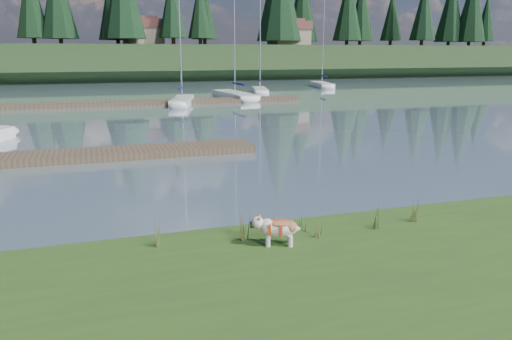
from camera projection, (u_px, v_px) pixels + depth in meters
name	position (u px, v px, depth m)	size (l,w,h in m)	color
ground	(124.00, 105.00, 40.48)	(200.00, 200.00, 0.00)	slate
bank	(296.00, 340.00, 7.18)	(60.00, 9.00, 0.35)	#2E4D1B
ridge	(105.00, 63.00, 79.64)	(200.00, 20.00, 5.00)	#1D3218
bulldog	(278.00, 227.00, 10.21)	(1.01, 0.63, 0.60)	silver
dock_near	(57.00, 157.00, 19.83)	(16.00, 2.00, 0.30)	#4C3D2C
dock_far	(149.00, 103.00, 41.06)	(26.00, 2.20, 0.30)	#4C3D2C
sailboat_bg_2	(183.00, 100.00, 41.50)	(3.32, 7.30, 10.88)	white
sailboat_bg_3	(232.00, 94.00, 47.03)	(2.41, 9.29, 13.36)	white
sailboat_bg_4	(260.00, 90.00, 52.13)	(2.90, 6.78, 9.97)	white
sailboat_bg_5	(321.00, 84.00, 61.91)	(3.26, 8.07, 11.32)	white
weed_0	(244.00, 228.00, 10.49)	(0.17, 0.14, 0.62)	#475B23
weed_1	(302.00, 224.00, 11.03)	(0.17, 0.14, 0.40)	#475B23
weed_2	(375.00, 217.00, 11.18)	(0.17, 0.14, 0.62)	#475B23
weed_3	(156.00, 233.00, 10.18)	(0.17, 0.14, 0.65)	#475B23
weed_4	(319.00, 229.00, 10.69)	(0.17, 0.14, 0.40)	#475B23
weed_5	(414.00, 211.00, 11.64)	(0.17, 0.14, 0.58)	#475B23
mud_lip	(220.00, 240.00, 11.27)	(60.00, 0.50, 0.14)	#33281C
conifer_3	(30.00, 0.00, 73.53)	(4.84, 4.84, 12.25)	#382619
conifer_5	(200.00, 9.00, 79.52)	(3.96, 3.96, 10.35)	#382619
conifer_7	(348.00, 6.00, 88.35)	(5.28, 5.28, 13.20)	#382619
conifer_8	(424.00, 10.00, 88.78)	(4.62, 4.62, 11.77)	#382619
conifer_9	(472.00, 5.00, 95.20)	(5.94, 5.94, 14.62)	#382619
house_1	(143.00, 32.00, 78.51)	(6.30, 5.30, 4.65)	gray
house_2	(289.00, 33.00, 83.97)	(6.30, 5.30, 4.65)	gray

